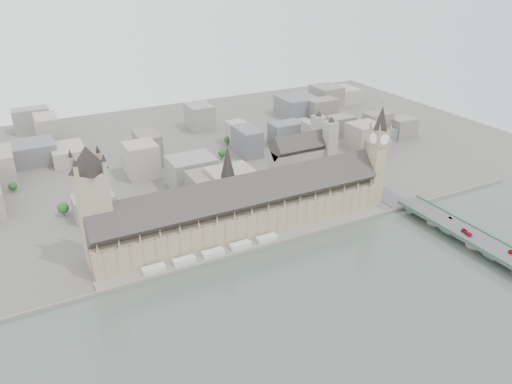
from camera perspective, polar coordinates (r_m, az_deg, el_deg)
name	(u,v)px	position (r m, az deg, el deg)	size (l,w,h in m)	color
ground	(252,241)	(433.91, -0.40, -5.63)	(900.00, 900.00, 0.00)	#595651
river_thames	(378,368)	(326.45, 13.76, -18.91)	(600.00, 600.00, 0.00)	#4D5A50
embankment_wall	(261,248)	(421.82, 0.53, -6.39)	(600.00, 1.50, 3.00)	gray
river_terrace	(257,244)	(427.71, 0.06, -5.98)	(270.00, 15.00, 2.00)	gray
terrace_tents	(213,253)	(412.29, -4.94, -6.92)	(118.00, 7.00, 4.00)	silver
palace_of_westminster	(242,209)	(438.15, -1.59, -1.90)	(265.00, 40.73, 55.44)	tan
elizabeth_tower	(378,149)	(486.44, 13.79, 4.78)	(17.00, 17.00, 107.50)	tan
victoria_tower	(94,202)	(397.37, -18.06, -1.05)	(30.00, 30.00, 100.00)	tan
central_tower	(228,171)	(424.41, -3.24, 2.38)	(13.00, 13.00, 48.00)	gray
westminster_bridge	(467,237)	(465.81, 22.96, -4.80)	(25.00, 325.00, 10.25)	#474749
westminster_abbey	(303,157)	(547.02, 5.38, 4.05)	(68.00, 36.00, 64.00)	gray
city_skyline_inland	(162,137)	(633.93, -10.66, 6.19)	(720.00, 360.00, 38.00)	gray
park_trees	(214,208)	(474.23, -4.81, -1.79)	(110.00, 30.00, 15.00)	#174319
red_bus_north	(467,233)	(459.26, 22.94, -4.29)	(2.57, 10.99, 3.06)	#B91532
car_silver	(451,218)	(480.48, 21.35, -2.77)	(1.35, 3.87, 1.27)	gray
car_approach	(365,171)	(555.54, 12.40, 2.31)	(1.77, 4.36, 1.27)	gray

